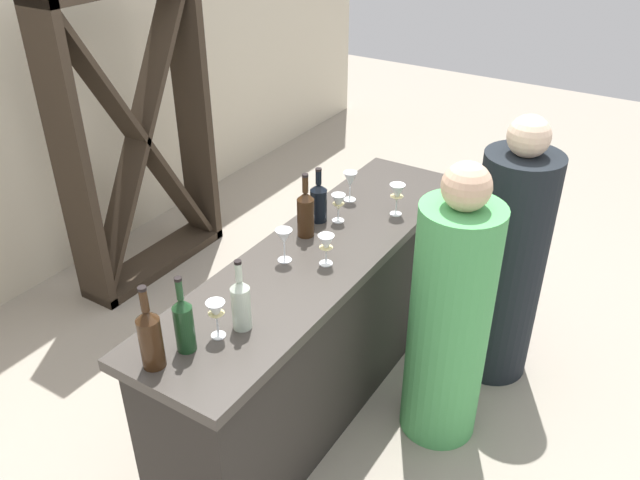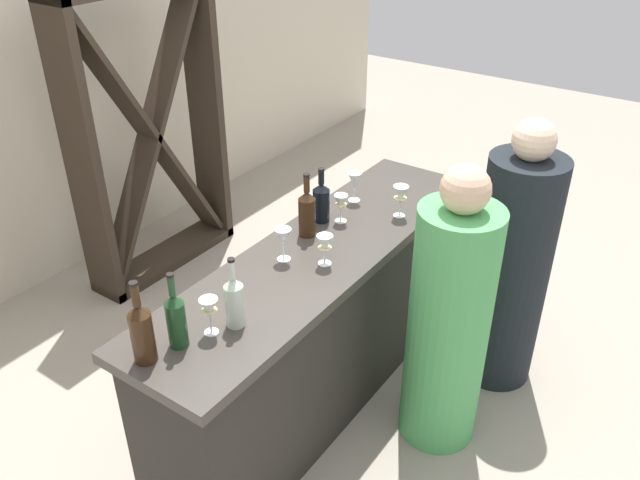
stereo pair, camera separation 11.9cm
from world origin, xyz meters
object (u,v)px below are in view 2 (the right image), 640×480
(wine_bottle_center_clear_pale, at_px, (234,300))
(wine_glass_far_left, at_px, (341,204))
(wine_rack, at_px, (150,136))
(person_left_guest, at_px, (448,324))
(wine_glass_far_right, at_px, (355,181))
(wine_bottle_second_left_olive_green, at_px, (176,319))
(wine_bottle_rightmost_near_black, at_px, (321,201))
(wine_glass_near_left, at_px, (401,196))
(wine_glass_far_center, at_px, (283,237))
(wine_bottle_second_right_amber_brown, at_px, (307,212))
(person_center_guest, at_px, (511,269))
(wine_bottle_leftmost_amber_brown, at_px, (142,331))
(wine_glass_near_center, at_px, (325,245))
(wine_glass_near_right, at_px, (209,309))

(wine_bottle_center_clear_pale, xyz_separation_m, wine_glass_far_left, (0.91, 0.12, -0.02))
(wine_rack, bearing_deg, person_left_guest, -98.23)
(wine_glass_far_right, bearing_deg, person_left_guest, -115.57)
(wine_bottle_second_left_olive_green, bearing_deg, wine_bottle_rightmost_near_black, 5.78)
(wine_glass_near_left, relative_size, wine_glass_far_center, 1.05)
(wine_bottle_second_right_amber_brown, bearing_deg, wine_bottle_center_clear_pale, -166.10)
(wine_bottle_center_clear_pale, height_order, wine_bottle_rightmost_near_black, wine_bottle_center_clear_pale)
(wine_bottle_rightmost_near_black, height_order, person_left_guest, person_left_guest)
(person_center_guest, bearing_deg, wine_glass_far_left, 51.18)
(wine_rack, relative_size, wine_bottle_leftmost_amber_brown, 5.58)
(wine_bottle_center_clear_pale, distance_m, wine_glass_near_center, 0.55)
(wine_bottle_rightmost_near_black, xyz_separation_m, wine_glass_far_right, (0.27, -0.02, 0.00))
(wine_glass_far_left, relative_size, wine_glass_far_right, 0.91)
(wine_glass_near_right, xyz_separation_m, person_center_guest, (1.46, -0.67, -0.36))
(wine_bottle_second_left_olive_green, xyz_separation_m, wine_bottle_center_clear_pale, (0.21, -0.09, -0.01))
(wine_bottle_second_right_amber_brown, xyz_separation_m, wine_glass_far_right, (0.43, 0.00, -0.01))
(wine_glass_far_center, height_order, person_center_guest, person_center_guest)
(wine_bottle_second_left_olive_green, distance_m, person_left_guest, 1.25)
(wine_glass_near_left, relative_size, person_center_guest, 0.11)
(wine_bottle_second_left_olive_green, height_order, person_center_guest, person_center_guest)
(wine_bottle_rightmost_near_black, bearing_deg, wine_glass_far_left, -61.93)
(wine_bottle_center_clear_pale, xyz_separation_m, wine_bottle_second_right_amber_brown, (0.71, 0.18, 0.01))
(wine_rack, relative_size, wine_bottle_second_right_amber_brown, 5.91)
(wine_bottle_second_right_amber_brown, height_order, person_left_guest, person_left_guest)
(wine_glass_far_center, height_order, wine_glass_far_right, wine_glass_far_right)
(wine_bottle_center_clear_pale, relative_size, wine_bottle_rightmost_near_black, 1.07)
(wine_bottle_second_left_olive_green, height_order, wine_glass_near_center, wine_bottle_second_left_olive_green)
(wine_rack, height_order, wine_glass_near_right, wine_rack)
(wine_glass_far_center, relative_size, wine_glass_far_right, 0.99)
(wine_bottle_leftmost_amber_brown, relative_size, wine_glass_far_center, 2.15)
(wine_bottle_leftmost_amber_brown, bearing_deg, wine_bottle_second_right_amber_brown, 2.52)
(wine_bottle_leftmost_amber_brown, xyz_separation_m, wine_bottle_rightmost_near_black, (1.21, 0.07, -0.02))
(wine_bottle_rightmost_near_black, distance_m, wine_glass_near_left, 0.39)
(wine_glass_far_right, bearing_deg, wine_bottle_rightmost_near_black, 175.57)
(wine_bottle_center_clear_pale, xyz_separation_m, wine_bottle_rightmost_near_black, (0.87, 0.20, -0.01))
(wine_rack, distance_m, wine_glass_near_right, 2.05)
(wine_bottle_leftmost_amber_brown, distance_m, wine_bottle_second_left_olive_green, 0.13)
(wine_bottle_leftmost_amber_brown, bearing_deg, wine_bottle_rightmost_near_black, 3.41)
(wine_glass_near_left, distance_m, wine_glass_far_right, 0.28)
(wine_bottle_leftmost_amber_brown, distance_m, wine_glass_far_right, 1.48)
(wine_rack, height_order, wine_glass_near_center, wine_rack)
(wine_bottle_leftmost_amber_brown, xyz_separation_m, wine_glass_near_right, (0.25, -0.09, -0.02))
(wine_rack, bearing_deg, wine_bottle_center_clear_pale, -123.32)
(wine_rack, distance_m, wine_bottle_leftmost_amber_brown, 2.14)
(wine_bottle_center_clear_pale, height_order, wine_glass_near_left, wine_bottle_center_clear_pale)
(wine_glass_near_left, bearing_deg, wine_bottle_second_left_olive_green, 172.04)
(wine_glass_near_right, height_order, wine_glass_far_right, wine_glass_far_right)
(wine_glass_near_left, xyz_separation_m, person_left_guest, (-0.34, -0.46, -0.37))
(wine_glass_near_left, distance_m, wine_glass_far_center, 0.69)
(person_center_guest, bearing_deg, wine_bottle_second_right_amber_brown, 58.94)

